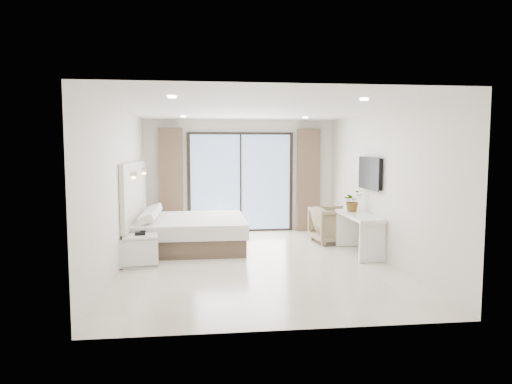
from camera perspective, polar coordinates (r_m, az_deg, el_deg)
ground at (r=8.22m, az=-0.12°, el=-8.73°), size 6.20×6.20×0.00m
room_shell at (r=8.85m, az=-2.06°, el=2.64°), size 4.62×6.22×2.72m
bed at (r=9.38m, az=-8.38°, el=-5.00°), size 2.21×2.11×0.76m
nightstand at (r=8.14m, az=-14.24°, el=-7.11°), size 0.64×0.55×0.53m
phone at (r=8.12m, az=-14.29°, el=-5.02°), size 0.19×0.15×0.06m
console_desk at (r=8.93m, az=12.73°, el=-4.06°), size 0.48×1.54×0.77m
plant at (r=9.26m, az=11.96°, el=-1.36°), size 0.52×0.55×0.33m
armchair at (r=9.93m, az=9.57°, el=-3.86°), size 0.86×0.90×0.84m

